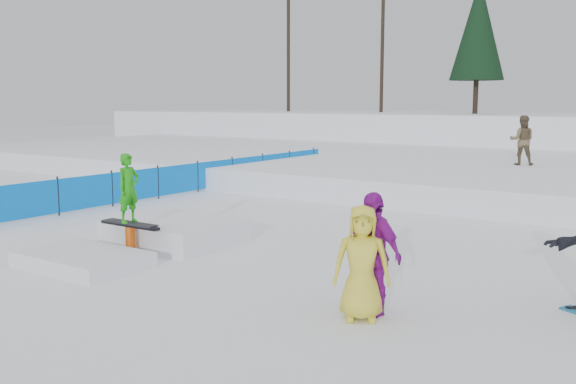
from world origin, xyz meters
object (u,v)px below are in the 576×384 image
Objects in this scene: walker_olive at (522,140)px; spectator_purple at (372,253)px; safety_fence at (198,176)px; spectator_yellow at (362,263)px; jib_rail_feature at (151,236)px.

spectator_purple is (2.07, -16.18, -0.80)m from walker_olive.
walker_olive is at bearing 41.75° from safety_fence.
walker_olive is at bearing 67.65° from spectator_yellow.
walker_olive is 1.09× the size of spectator_yellow.
walker_olive is 16.66m from spectator_yellow.
walker_olive reaches higher than spectator_yellow.
spectator_purple reaches higher than safety_fence.
walker_olive is 15.64m from jib_rail_feature.
safety_fence is at bearing 125.94° from jib_rail_feature.
walker_olive is 0.99× the size of spectator_purple.
spectator_yellow is at bearing -13.38° from jib_rail_feature.
safety_fence is 12.02m from walker_olive.
jib_rail_feature is at bearing 59.29° from walker_olive.
spectator_yellow is at bearing -37.82° from safety_fence.
spectator_purple is (11.00, -8.21, 0.38)m from safety_fence.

